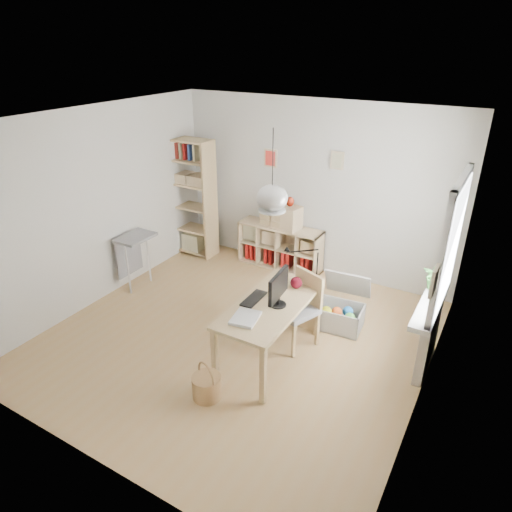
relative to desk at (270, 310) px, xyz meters
The scene contains 20 objects.
ground 0.87m from the desk, 164.74° to the left, with size 4.50×4.50×0.00m, color #A78453.
room_shell 1.34m from the desk, 164.74° to the left, with size 4.50×4.50×4.50m.
window_unit 2.04m from the desk, 24.12° to the left, with size 0.07×1.16×1.46m.
radiator 1.82m from the desk, 24.58° to the left, with size 0.10×0.80×0.80m, color silver.
windowsill 1.77m from the desk, 25.25° to the left, with size 0.22×1.20×0.06m, color silver.
desk is the anchor object (origin of this frame).
cube_shelf 2.48m from the desk, 114.61° to the left, with size 1.40×0.38×0.72m.
tall_bookshelf 3.27m from the desk, 142.99° to the left, with size 0.80×0.38×2.00m.
side_table 2.64m from the desk, 169.06° to the left, with size 0.40×0.55×0.85m.
chair 0.50m from the desk, 70.93° to the left, with size 0.60×0.60×0.94m.
wicker_basket 1.09m from the desk, 105.64° to the right, with size 0.31×0.31×0.44m.
storage_chest 1.26m from the desk, 65.87° to the left, with size 0.67×0.75×0.65m.
monitor 0.34m from the desk, ahead, with size 0.19×0.47×0.41m.
keyboard 0.23m from the desk, behind, with size 0.15×0.40×0.02m, color black.
task_lamp 0.74m from the desk, 84.20° to the left, with size 0.43×0.16×0.45m.
yarn_ball 0.50m from the desk, 78.18° to the left, with size 0.14×0.14×0.14m, color #520B1C.
paper_tray 0.44m from the desk, 100.88° to the right, with size 0.26×0.33×0.03m, color silver.
drawer_chest 2.42m from the desk, 114.44° to the left, with size 0.65×0.30×0.37m, color beige.
red_vase 2.40m from the desk, 111.12° to the left, with size 0.13×0.13×0.15m, color maroon.
potted_plant 1.93m from the desk, 34.16° to the left, with size 0.30×0.26×0.33m, color #2D6D29.
Camera 1 is at (2.62, -4.05, 3.48)m, focal length 32.00 mm.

